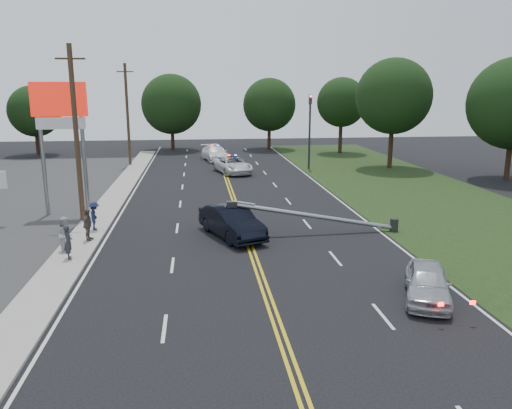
{
  "coord_description": "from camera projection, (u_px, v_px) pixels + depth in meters",
  "views": [
    {
      "loc": [
        -2.5,
        -17.15,
        7.63
      ],
      "look_at": [
        0.51,
        8.06,
        1.7
      ],
      "focal_mm": 35.0,
      "sensor_mm": 36.0,
      "label": 1
    }
  ],
  "objects": [
    {
      "name": "waiting_sedan",
      "position": [
        428.0,
        283.0,
        18.33
      ],
      "size": [
        2.91,
        4.17,
        1.32
      ],
      "primitive_type": "imported",
      "rotation": [
        0.0,
        0.0,
        -0.39
      ],
      "color": "#B0B1B8",
      "rests_on": "ground"
    },
    {
      "name": "emergency_a",
      "position": [
        232.0,
        165.0,
        45.86
      ],
      "size": [
        3.83,
        5.85,
        1.5
      ],
      "primitive_type": "imported",
      "rotation": [
        0.0,
        0.0,
        0.27
      ],
      "color": "silver",
      "rests_on": "ground"
    },
    {
      "name": "bystander_c",
      "position": [
        95.0,
        216.0,
        26.94
      ],
      "size": [
        0.69,
        1.07,
        1.55
      ],
      "primitive_type": "imported",
      "rotation": [
        0.0,
        0.0,
        1.69
      ],
      "color": "#18203E",
      "rests_on": "sidewalk"
    },
    {
      "name": "tree_7",
      "position": [
        269.0,
        105.0,
        62.95
      ],
      "size": [
        6.66,
        6.66,
        8.92
      ],
      "color": "black",
      "rests_on": "ground"
    },
    {
      "name": "sidewalk",
      "position": [
        90.0,
        230.0,
        27.29
      ],
      "size": [
        1.8,
        70.0,
        0.12
      ],
      "primitive_type": "cube",
      "color": "#9C988D",
      "rests_on": "ground"
    },
    {
      "name": "emergency_b",
      "position": [
        215.0,
        153.0,
        53.76
      ],
      "size": [
        3.32,
        5.82,
        1.59
      ],
      "primitive_type": "imported",
      "rotation": [
        0.0,
        0.0,
        0.21
      ],
      "color": "white",
      "rests_on": "ground"
    },
    {
      "name": "grass_verge",
      "position": [
        467.0,
        219.0,
        29.83
      ],
      "size": [
        12.0,
        80.0,
        0.01
      ],
      "primitive_type": "cube",
      "color": "black",
      "rests_on": "ground"
    },
    {
      "name": "tree_5",
      "position": [
        34.0,
        111.0,
        57.33
      ],
      "size": [
        5.85,
        5.85,
        7.98
      ],
      "color": "black",
      "rests_on": "ground"
    },
    {
      "name": "tree_9",
      "position": [
        394.0,
        96.0,
        47.28
      ],
      "size": [
        7.16,
        7.16,
        10.46
      ],
      "color": "black",
      "rests_on": "ground"
    },
    {
      "name": "bystander_d",
      "position": [
        88.0,
        225.0,
        25.08
      ],
      "size": [
        0.55,
        1.02,
        1.65
      ],
      "primitive_type": "imported",
      "rotation": [
        0.0,
        0.0,
        1.41
      ],
      "color": "#5D514A",
      "rests_on": "sidewalk"
    },
    {
      "name": "utility_pole_far",
      "position": [
        128.0,
        115.0,
        49.26
      ],
      "size": [
        1.6,
        0.28,
        10.0
      ],
      "color": "#382619",
      "rests_on": "ground"
    },
    {
      "name": "traffic_signal",
      "position": [
        310.0,
        125.0,
        47.61
      ],
      "size": [
        0.28,
        0.41,
        7.05
      ],
      "color": "#2D2D30",
      "rests_on": "ground"
    },
    {
      "name": "fallen_streetlight",
      "position": [
        324.0,
        217.0,
        26.61
      ],
      "size": [
        9.36,
        0.44,
        1.91
      ],
      "color": "#2D2D30",
      "rests_on": "ground"
    },
    {
      "name": "bystander_b",
      "position": [
        65.0,
        234.0,
        23.52
      ],
      "size": [
        0.72,
        0.87,
        1.64
      ],
      "primitive_type": "imported",
      "rotation": [
        0.0,
        0.0,
        1.71
      ],
      "color": "silver",
      "rests_on": "sidewalk"
    },
    {
      "name": "ground",
      "position": [
        268.0,
        298.0,
        18.61
      ],
      "size": [
        120.0,
        120.0,
        0.0
      ],
      "primitive_type": "plane",
      "color": "black",
      "rests_on": "ground"
    },
    {
      "name": "utility_pole_mid",
      "position": [
        76.0,
        135.0,
        27.99
      ],
      "size": [
        1.6,
        0.28,
        10.0
      ],
      "color": "#382619",
      "rests_on": "ground"
    },
    {
      "name": "tree_6",
      "position": [
        171.0,
        104.0,
        61.91
      ],
      "size": [
        7.4,
        7.4,
        9.39
      ],
      "color": "black",
      "rests_on": "ground"
    },
    {
      "name": "crashed_sedan",
      "position": [
        232.0,
        222.0,
        26.06
      ],
      "size": [
        3.47,
        5.26,
        1.64
      ],
      "primitive_type": "imported",
      "rotation": [
        0.0,
        0.0,
        0.38
      ],
      "color": "black",
      "rests_on": "ground"
    },
    {
      "name": "pylon_sign",
      "position": [
        60.0,
        116.0,
        29.57
      ],
      "size": [
        3.2,
        0.35,
        8.0
      ],
      "color": "gray",
      "rests_on": "ground"
    },
    {
      "name": "bystander_a",
      "position": [
        68.0,
        242.0,
        22.38
      ],
      "size": [
        0.55,
        0.67,
        1.57
      ],
      "primitive_type": "imported",
      "rotation": [
        0.0,
        0.0,
        1.92
      ],
      "color": "#292830",
      "rests_on": "sidewalk"
    },
    {
      "name": "centerline_yellow",
      "position": [
        243.0,
        226.0,
        28.27
      ],
      "size": [
        0.36,
        80.0,
        0.0
      ],
      "primitive_type": "cube",
      "color": "gold",
      "rests_on": "ground"
    },
    {
      "name": "tree_8",
      "position": [
        342.0,
        102.0,
        58.85
      ],
      "size": [
        5.83,
        5.83,
        8.93
      ],
      "color": "black",
      "rests_on": "ground"
    }
  ]
}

